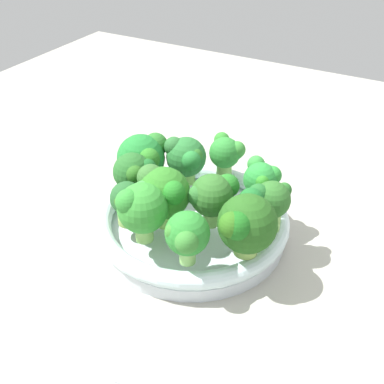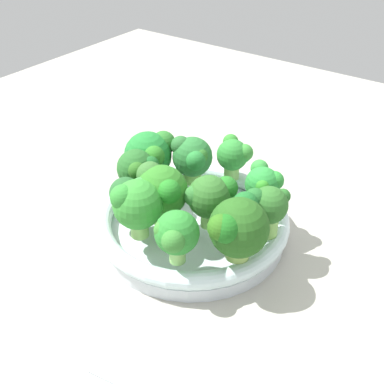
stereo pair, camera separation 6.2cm
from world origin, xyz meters
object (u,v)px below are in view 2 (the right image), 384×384
broccoli_floret_0 (237,227)px  broccoli_floret_2 (176,234)px  broccoli_floret_1 (210,197)px  broccoli_floret_3 (127,196)px  broccoli_floret_7 (161,190)px  broccoli_floret_4 (150,155)px  broccoli_floret_11 (137,169)px  broccoli_floret_9 (267,207)px  bowl (192,223)px  broccoli_floret_6 (192,157)px  broccoli_floret_8 (263,184)px  broccoli_floret_10 (137,203)px  broccoli_floret_5 (235,155)px

broccoli_floret_0 → broccoli_floret_2: size_ratio=1.19×
broccoli_floret_0 → broccoli_floret_1: broccoli_floret_0 is taller
broccoli_floret_3 → broccoli_floret_7: broccoli_floret_7 is taller
broccoli_floret_0 → broccoli_floret_4: size_ratio=1.05×
broccoli_floret_0 → broccoli_floret_11: broccoli_floret_0 is taller
broccoli_floret_9 → broccoli_floret_11: broccoli_floret_11 is taller
bowl → broccoli_floret_6: broccoli_floret_6 is taller
broccoli_floret_3 → broccoli_floret_8: (11.38, -12.67, 0.57)cm
broccoli_floret_7 → broccoli_floret_10: bearing=169.1°
broccoli_floret_0 → broccoli_floret_3: broccoli_floret_0 is taller
broccoli_floret_3 → broccoli_floret_8: bearing=-48.1°
broccoli_floret_3 → broccoli_floret_5: 16.90cm
broccoli_floret_0 → broccoli_floret_10: (-3.28, 11.67, 0.29)cm
bowl → broccoli_floret_2: 11.40cm
broccoli_floret_0 → broccoli_floret_8: 9.94cm
bowl → broccoli_floret_4: size_ratio=3.39×
broccoli_floret_2 → broccoli_floret_10: bearing=78.7°
broccoli_floret_1 → broccoli_floret_7: bearing=117.8°
broccoli_floret_5 → broccoli_floret_7: broccoli_floret_7 is taller
bowl → broccoli_floret_11: size_ratio=3.69×
broccoli_floret_0 → broccoli_floret_7: broccoli_floret_7 is taller
broccoli_floret_2 → broccoli_floret_7: 7.86cm
broccoli_floret_8 → broccoli_floret_11: (-6.91, 14.78, 0.36)cm
broccoli_floret_9 → broccoli_floret_8: bearing=34.8°
broccoli_floret_1 → broccoli_floret_4: bearing=73.0°
broccoli_floret_6 → broccoli_floret_5: bearing=-42.0°
broccoli_floret_2 → broccoli_floret_3: bearing=73.3°
broccoli_floret_4 → broccoli_floret_10: broccoli_floret_10 is taller
broccoli_floret_11 → broccoli_floret_5: bearing=-34.3°
bowl → broccoli_floret_11: 10.04cm
broccoli_floret_6 → broccoli_floret_3: bearing=171.7°
broccoli_floret_3 → broccoli_floret_9: (7.40, -15.44, 0.61)cm
broccoli_floret_7 → broccoli_floret_10: broccoli_floret_7 is taller
broccoli_floret_4 → broccoli_floret_11: bearing=-161.5°
broccoli_floret_7 → broccoli_floret_8: bearing=-43.4°
broccoli_floret_8 → broccoli_floret_6: bearing=89.8°
broccoli_floret_1 → broccoli_floret_2: broccoli_floret_1 is taller
broccoli_floret_7 → broccoli_floret_8: broccoli_floret_7 is taller
broccoli_floret_1 → broccoli_floret_5: size_ratio=1.16×
broccoli_floret_9 → broccoli_floret_5: bearing=48.9°
broccoli_floret_8 → broccoli_floret_9: 4.85cm
broccoli_floret_1 → broccoli_floret_11: (-0.32, 11.18, 0.00)cm
broccoli_floret_10 → bowl: bearing=-19.0°
broccoli_floret_10 → broccoli_floret_3: bearing=62.7°
broccoli_floret_2 → broccoli_floret_4: 17.71cm
broccoli_floret_7 → broccoli_floret_8: (9.35, -8.85, -0.68)cm
broccoli_floret_2 → broccoli_floret_11: size_ratio=0.96×
broccoli_floret_2 → broccoli_floret_7: size_ratio=0.85×
broccoli_floret_2 → broccoli_floret_3: (2.96, 9.87, -0.65)cm
broccoli_floret_6 → broccoli_floret_7: (-9.39, -2.16, 0.56)cm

